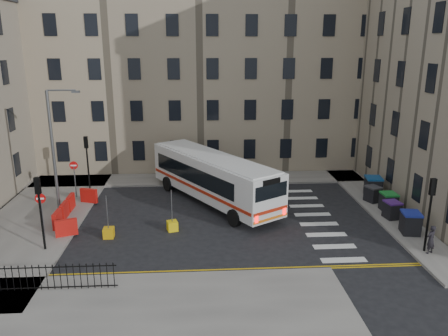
{
  "coord_description": "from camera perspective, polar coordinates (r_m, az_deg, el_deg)",
  "views": [
    {
      "loc": [
        -3.58,
        -26.31,
        10.94
      ],
      "look_at": [
        -1.84,
        1.56,
        3.0
      ],
      "focal_mm": 35.0,
      "sensor_mm": 36.0,
      "label": 1
    }
  ],
  "objects": [
    {
      "name": "ground",
      "position": [
        28.72,
        3.89,
        -6.56
      ],
      "size": [
        120.0,
        120.0,
        0.0
      ],
      "primitive_type": "plane",
      "color": "black",
      "rests_on": "ground"
    },
    {
      "name": "pavement_west",
      "position": [
        31.18,
        -22.96,
        -5.84
      ],
      "size": [
        6.0,
        22.0,
        0.15
      ],
      "primitive_type": "cube",
      "color": "slate",
      "rests_on": "ground"
    },
    {
      "name": "bus",
      "position": [
        30.87,
        -1.48,
        -1.08
      ],
      "size": [
        8.93,
        11.91,
        3.36
      ],
      "rotation": [
        0.0,
        0.0,
        0.56
      ],
      "color": "silver",
      "rests_on": "ground"
    },
    {
      "name": "traffic_light_nw",
      "position": [
        34.82,
        -17.47,
        1.73
      ],
      "size": [
        0.28,
        0.22,
        4.1
      ],
      "color": "black",
      "rests_on": "pavement_west"
    },
    {
      "name": "no_entry_north",
      "position": [
        33.27,
        -18.98,
        -0.46
      ],
      "size": [
        0.6,
        0.08,
        3.0
      ],
      "color": "#595B5E",
      "rests_on": "pavement_west"
    },
    {
      "name": "pavement_sw",
      "position": [
        19.89,
        -13.51,
        -17.73
      ],
      "size": [
        20.0,
        6.0,
        0.15
      ],
      "primitive_type": "cube",
      "color": "slate",
      "rests_on": "ground"
    },
    {
      "name": "traffic_light_east",
      "position": [
        25.43,
        25.36,
        -4.23
      ],
      "size": [
        0.28,
        0.22,
        4.1
      ],
      "color": "black",
      "rests_on": "pavement_east"
    },
    {
      "name": "wheelie_bin_e",
      "position": [
        33.89,
        18.9,
        -2.29
      ],
      "size": [
        1.31,
        1.45,
        1.44
      ],
      "rotation": [
        0.0,
        0.0,
        -0.14
      ],
      "color": "black",
      "rests_on": "pavement_east"
    },
    {
      "name": "pavement_east",
      "position": [
        34.57,
        18.01,
        -3.26
      ],
      "size": [
        2.4,
        26.0,
        0.15
      ],
      "primitive_type": "cube",
      "color": "slate",
      "rests_on": "ground"
    },
    {
      "name": "traffic_light_sw",
      "position": [
        25.17,
        -22.95,
        -4.14
      ],
      "size": [
        0.28,
        0.22,
        4.1
      ],
      "color": "black",
      "rests_on": "pavement_west"
    },
    {
      "name": "no_entry_south",
      "position": [
        26.92,
        -22.76,
        -4.64
      ],
      "size": [
        0.6,
        0.08,
        3.0
      ],
      "color": "#595B5E",
      "rests_on": "pavement_west"
    },
    {
      "name": "bollard_chevron",
      "position": [
        26.7,
        -14.82,
        -8.17
      ],
      "size": [
        0.61,
        0.61,
        0.6
      ],
      "primitive_type": "cube",
      "rotation": [
        0.0,
        0.0,
        0.02
      ],
      "color": "#DA9F0C",
      "rests_on": "ground"
    },
    {
      "name": "iron_railings",
      "position": [
        22.15,
        -24.01,
        -13.02
      ],
      "size": [
        7.8,
        0.04,
        1.2
      ],
      "color": "black",
      "rests_on": "pavement_sw"
    },
    {
      "name": "pavement_north",
      "position": [
        36.64,
        -7.2,
        -1.51
      ],
      "size": [
        36.0,
        3.2,
        0.15
      ],
      "primitive_type": "cube",
      "color": "slate",
      "rests_on": "ground"
    },
    {
      "name": "pedestrian",
      "position": [
        25.92,
        25.4,
        -8.44
      ],
      "size": [
        0.69,
        0.6,
        1.59
      ],
      "primitive_type": "imported",
      "rotation": [
        0.0,
        0.0,
        3.61
      ],
      "color": "black",
      "rests_on": "pavement_east"
    },
    {
      "name": "wheelie_bin_c",
      "position": [
        31.35,
        20.69,
        -4.14
      ],
      "size": [
        1.0,
        1.14,
        1.22
      ],
      "rotation": [
        0.0,
        0.0,
        0.04
      ],
      "color": "black",
      "rests_on": "pavement_east"
    },
    {
      "name": "terrace_north",
      "position": [
        42.01,
        -8.44,
        12.54
      ],
      "size": [
        38.3,
        10.8,
        17.2
      ],
      "color": "gray",
      "rests_on": "ground"
    },
    {
      "name": "wheelie_bin_a",
      "position": [
        28.14,
        23.17,
        -6.58
      ],
      "size": [
        1.22,
        1.34,
        1.31
      ],
      "rotation": [
        0.0,
        0.0,
        -0.17
      ],
      "color": "black",
      "rests_on": "pavement_east"
    },
    {
      "name": "wheelie_bin_b",
      "position": [
        30.09,
        21.09,
        -5.11
      ],
      "size": [
        1.02,
        1.13,
        1.12
      ],
      "rotation": [
        0.0,
        0.0,
        0.15
      ],
      "color": "black",
      "rests_on": "pavement_east"
    },
    {
      "name": "roadworks_barriers",
      "position": [
        29.88,
        -19.46,
        -5.22
      ],
      "size": [
        1.66,
        6.26,
        1.0
      ],
      "color": "red",
      "rests_on": "pavement_west"
    },
    {
      "name": "bollard_yellow",
      "position": [
        26.93,
        -6.76,
        -7.51
      ],
      "size": [
        0.74,
        0.74,
        0.6
      ],
      "primitive_type": "cube",
      "rotation": [
        0.0,
        0.0,
        0.28
      ],
      "color": "yellow",
      "rests_on": "ground"
    },
    {
      "name": "wheelie_bin_d",
      "position": [
        32.76,
        18.86,
        -3.2
      ],
      "size": [
        1.2,
        1.27,
        1.12
      ],
      "rotation": [
        0.0,
        0.0,
        0.39
      ],
      "color": "black",
      "rests_on": "pavement_east"
    },
    {
      "name": "streetlamp",
      "position": [
        30.55,
        -21.45,
        2.28
      ],
      "size": [
        0.5,
        0.22,
        8.14
      ],
      "color": "#595B5E",
      "rests_on": "pavement_west"
    }
  ]
}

